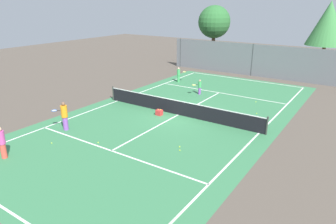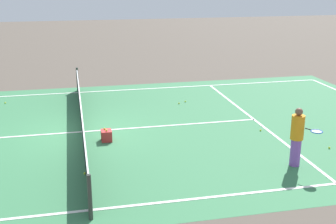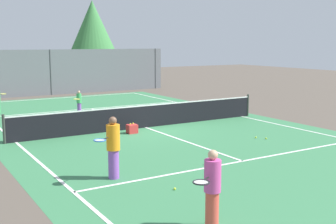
# 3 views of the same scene
# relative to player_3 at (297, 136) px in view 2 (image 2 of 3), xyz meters

# --- Properties ---
(ground_plane) EXTENTS (80.00, 80.00, 0.00)m
(ground_plane) POSITION_rel_player_3_xyz_m (4.18, 5.88, -0.89)
(ground_plane) COLOR brown
(court_surface) EXTENTS (13.00, 25.00, 0.01)m
(court_surface) POSITION_rel_player_3_xyz_m (4.18, 5.88, -0.89)
(court_surface) COLOR #387A4C
(court_surface) RESTS_ON ground_plane
(tennis_net) EXTENTS (11.90, 0.10, 1.10)m
(tennis_net) POSITION_rel_player_3_xyz_m (4.18, 5.88, -0.38)
(tennis_net) COLOR #333833
(tennis_net) RESTS_ON ground_plane
(player_3) EXTENTS (0.92, 0.70, 1.72)m
(player_3) POSITION_rel_player_3_xyz_m (0.00, 0.00, 0.00)
(player_3) COLOR purple
(player_3) RESTS_ON ground_plane
(ball_crate) EXTENTS (0.40, 0.34, 0.43)m
(ball_crate) POSITION_rel_player_3_xyz_m (3.14, 5.12, -0.71)
(ball_crate) COLOR red
(ball_crate) RESTS_ON ground_plane
(tennis_ball_0) EXTENTS (0.07, 0.07, 0.07)m
(tennis_ball_0) POSITION_rel_player_3_xyz_m (7.06, 1.42, -0.85)
(tennis_ball_0) COLOR #CCE533
(tennis_ball_0) RESTS_ON ground_plane
(tennis_ball_1) EXTENTS (0.07, 0.07, 0.07)m
(tennis_ball_1) POSITION_rel_player_3_xyz_m (0.67, 5.93, -0.85)
(tennis_ball_1) COLOR #CCE533
(tennis_ball_1) RESTS_ON ground_plane
(tennis_ball_2) EXTENTS (0.07, 0.07, 0.07)m
(tennis_ball_2) POSITION_rel_player_3_xyz_m (6.84, 1.75, -0.85)
(tennis_ball_2) COLOR #CCE533
(tennis_ball_2) RESTS_ON ground_plane
(tennis_ball_4) EXTENTS (0.07, 0.07, 0.07)m
(tennis_ball_4) POSITION_rel_player_3_xyz_m (0.93, -1.68, -0.85)
(tennis_ball_4) COLOR #CCE533
(tennis_ball_4) RESTS_ON ground_plane
(tennis_ball_5) EXTENTS (0.07, 0.07, 0.07)m
(tennis_ball_5) POSITION_rel_player_3_xyz_m (8.49, 8.97, -0.85)
(tennis_ball_5) COLOR #CCE533
(tennis_ball_5) RESTS_ON ground_plane
(tennis_ball_6) EXTENTS (0.07, 0.07, 0.07)m
(tennis_ball_6) POSITION_rel_player_3_xyz_m (2.93, -0.24, -0.85)
(tennis_ball_6) COLOR #CCE533
(tennis_ball_6) RESTS_ON ground_plane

